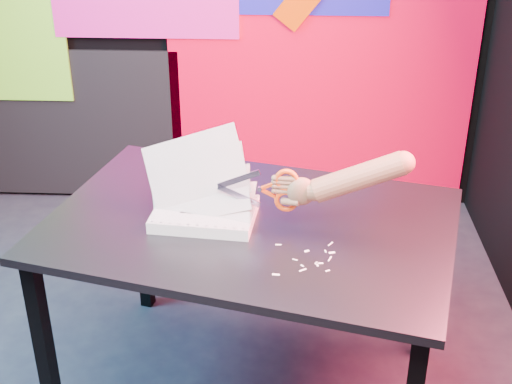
{
  "coord_description": "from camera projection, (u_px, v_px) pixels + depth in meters",
  "views": [
    {
      "loc": [
        0.48,
        -2.13,
        1.95
      ],
      "look_at": [
        0.38,
        -0.08,
        0.87
      ],
      "focal_mm": 50.0,
      "sensor_mm": 36.0,
      "label": 1
    }
  ],
  "objects": [
    {
      "name": "room",
      "position": [
        133.0,
        39.0,
        2.18
      ],
      "size": [
        3.01,
        3.01,
        2.71
      ],
      "color": "black",
      "rests_on": "ground"
    },
    {
      "name": "backdrop",
      "position": [
        208.0,
        37.0,
        3.65
      ],
      "size": [
        2.88,
        0.05,
        2.08
      ],
      "color": "#EE0029",
      "rests_on": "ground"
    },
    {
      "name": "work_table",
      "position": [
        250.0,
        240.0,
        2.43
      ],
      "size": [
        1.52,
        1.2,
        0.75
      ],
      "rotation": [
        0.0,
        0.0,
        -0.25
      ],
      "color": "black",
      "rests_on": "ground"
    },
    {
      "name": "printout_stack",
      "position": [
        204.0,
        211.0,
        2.39
      ],
      "size": [
        0.4,
        0.28,
        0.33
      ],
      "rotation": [
        0.0,
        0.0,
        -0.1
      ],
      "color": "white",
      "rests_on": "work_table"
    },
    {
      "name": "scissors",
      "position": [
        281.0,
        190.0,
        2.3
      ],
      "size": [
        0.27,
        0.03,
        0.15
      ],
      "rotation": [
        0.0,
        0.0,
        -0.09
      ],
      "color": "#A5A8CE",
      "rests_on": "printout_stack"
    },
    {
      "name": "hand_forearm",
      "position": [
        349.0,
        179.0,
        2.25
      ],
      "size": [
        0.43,
        0.1,
        0.21
      ],
      "rotation": [
        0.0,
        0.0,
        -0.09
      ],
      "color": "brown",
      "rests_on": "work_table"
    },
    {
      "name": "paper_clippings",
      "position": [
        311.0,
        259.0,
        2.18
      ],
      "size": [
        0.19,
        0.2,
        0.0
      ],
      "color": "white",
      "rests_on": "work_table"
    }
  ]
}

